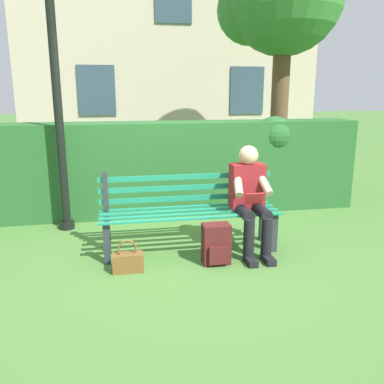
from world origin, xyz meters
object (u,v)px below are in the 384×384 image
(person_seated, at_px, (250,196))
(backpack, at_px, (216,244))
(park_bench, at_px, (189,209))
(handbag, at_px, (128,261))
(tree, at_px, (279,1))
(lamp_post, at_px, (53,45))

(person_seated, distance_m, backpack, 0.69)
(park_bench, xyz_separation_m, handbag, (0.72, 0.50, -0.37))
(park_bench, xyz_separation_m, tree, (-2.27, -3.25, 2.92))
(tree, relative_size, lamp_post, 1.25)
(tree, height_order, lamp_post, tree)
(backpack, height_order, handbag, backpack)
(person_seated, xyz_separation_m, backpack, (0.46, 0.28, -0.43))
(person_seated, distance_m, lamp_post, 2.97)
(park_bench, bearing_deg, handbag, 34.68)
(handbag, relative_size, lamp_post, 0.09)
(park_bench, relative_size, lamp_post, 0.55)
(backpack, distance_m, handbag, 0.94)
(backpack, bearing_deg, handbag, 2.16)
(tree, distance_m, lamp_post, 4.51)
(person_seated, bearing_deg, backpack, 31.83)
(park_bench, height_order, backpack, park_bench)
(person_seated, relative_size, tree, 0.26)
(tree, relative_size, backpack, 10.50)
(park_bench, distance_m, tree, 4.92)
(park_bench, xyz_separation_m, person_seated, (-0.66, 0.18, 0.17))
(handbag, bearing_deg, tree, -128.57)
(backpack, xyz_separation_m, lamp_post, (1.69, -1.46, 2.12))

